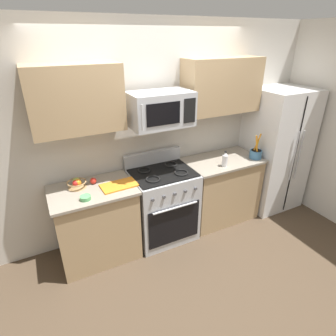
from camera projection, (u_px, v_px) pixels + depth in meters
name	position (u px, v px, depth m)	size (l,w,h in m)	color
ground_plane	(187.00, 266.00, 3.20)	(16.00, 16.00, 0.00)	#473828
wall_back	(149.00, 133.00, 3.45)	(8.00, 0.10, 2.60)	beige
counter_left	(97.00, 223.00, 3.17)	(0.91, 0.62, 0.91)	tan
range_oven	(163.00, 204.00, 3.51)	(0.76, 0.67, 1.09)	#B2B5BA
counter_right	(220.00, 189.00, 3.88)	(1.02, 0.62, 0.91)	tan
refrigerator	(275.00, 150.00, 4.06)	(0.80, 0.74, 1.77)	silver
microwave	(161.00, 109.00, 3.01)	(0.69, 0.44, 0.37)	#B2B5BA
upper_cabinets_left	(76.00, 99.00, 2.70)	(0.90, 0.34, 0.66)	tan
upper_cabinets_right	(222.00, 86.00, 3.41)	(1.01, 0.34, 0.66)	tan
utensil_crock	(256.00, 153.00, 3.69)	(0.16, 0.16, 0.34)	teal
fruit_basket	(77.00, 184.00, 2.99)	(0.21, 0.21, 0.10)	#9E7A4C
apple_loose	(93.00, 181.00, 3.07)	(0.07, 0.07, 0.07)	red
cutting_board	(119.00, 185.00, 3.03)	(0.39, 0.23, 0.02)	orange
bottle_vinegar	(225.00, 159.00, 3.46)	(0.07, 0.07, 0.20)	silver
prep_bowl	(85.00, 198.00, 2.78)	(0.11, 0.11, 0.04)	#59AD66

